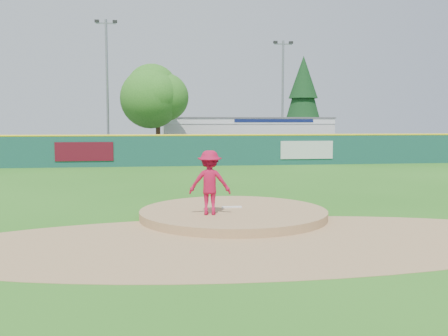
{
  "coord_description": "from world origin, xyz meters",
  "views": [
    {
      "loc": [
        -2.28,
        -14.36,
        2.79
      ],
      "look_at": [
        0.0,
        2.0,
        1.3
      ],
      "focal_mm": 40.0,
      "sensor_mm": 36.0,
      "label": 1
    }
  ],
  "objects": [
    {
      "name": "outfield_fence",
      "position": [
        0.0,
        18.0,
        1.09
      ],
      "size": [
        40.0,
        0.14,
        2.07
      ],
      "color": "#15463D",
      "rests_on": "ground"
    },
    {
      "name": "deciduous_tree",
      "position": [
        -2.0,
        25.0,
        4.55
      ],
      "size": [
        5.6,
        5.6,
        7.36
      ],
      "color": "#382314",
      "rests_on": "ground"
    },
    {
      "name": "van",
      "position": [
        2.08,
        22.24,
        0.71
      ],
      "size": [
        5.49,
        4.02,
        1.39
      ],
      "primitive_type": "imported",
      "rotation": [
        0.0,
        0.0,
        1.96
      ],
      "color": "white",
      "rests_on": "parking_lot"
    },
    {
      "name": "light_pole_left",
      "position": [
        -6.0,
        27.0,
        6.05
      ],
      "size": [
        1.75,
        0.25,
        11.0
      ],
      "color": "gray",
      "rests_on": "ground"
    },
    {
      "name": "conifer_tree",
      "position": [
        13.0,
        36.0,
        5.54
      ],
      "size": [
        4.4,
        4.4,
        9.5
      ],
      "color": "#382314",
      "rests_on": "ground"
    },
    {
      "name": "playground_slide",
      "position": [
        -13.3,
        23.45,
        0.7
      ],
      "size": [
        0.88,
        2.49,
        1.38
      ],
      "color": "blue",
      "rests_on": "ground"
    },
    {
      "name": "parking_lot",
      "position": [
        0.0,
        27.0,
        0.01
      ],
      "size": [
        44.0,
        16.0,
        0.02
      ],
      "primitive_type": "cube",
      "color": "#38383A",
      "rests_on": "ground"
    },
    {
      "name": "fence_banners",
      "position": [
        0.57,
        17.92,
        1.0
      ],
      "size": [
        18.11,
        0.04,
        1.2
      ],
      "color": "#550C19",
      "rests_on": "ground"
    },
    {
      "name": "pitchers_mound",
      "position": [
        0.0,
        0.0,
        0.0
      ],
      "size": [
        5.5,
        5.5,
        0.5
      ],
      "primitive_type": "cylinder",
      "color": "#9E774C",
      "rests_on": "ground"
    },
    {
      "name": "pitcher",
      "position": [
        -0.77,
        -0.7,
        1.14
      ],
      "size": [
        1.25,
        0.84,
        1.79
      ],
      "primitive_type": "imported",
      "rotation": [
        0.0,
        0.0,
        2.98
      ],
      "color": "#AA0E34",
      "rests_on": "pitchers_mound"
    },
    {
      "name": "pitching_rubber",
      "position": [
        0.0,
        0.3,
        0.27
      ],
      "size": [
        0.6,
        0.15,
        0.04
      ],
      "primitive_type": "cube",
      "color": "white",
      "rests_on": "pitchers_mound"
    },
    {
      "name": "infield_dirt_arc",
      "position": [
        0.0,
        -3.0,
        0.01
      ],
      "size": [
        15.4,
        15.4,
        0.01
      ],
      "primitive_type": "cylinder",
      "color": "#9E774C",
      "rests_on": "ground"
    },
    {
      "name": "pool_building_grp",
      "position": [
        6.0,
        31.99,
        1.66
      ],
      "size": [
        15.2,
        8.2,
        3.31
      ],
      "color": "silver",
      "rests_on": "ground"
    },
    {
      "name": "ground",
      "position": [
        0.0,
        0.0,
        0.0
      ],
      "size": [
        120.0,
        120.0,
        0.0
      ],
      "primitive_type": "plane",
      "color": "#286B19",
      "rests_on": "ground"
    },
    {
      "name": "light_pole_right",
      "position": [
        9.0,
        29.0,
        5.54
      ],
      "size": [
        1.75,
        0.25,
        10.0
      ],
      "color": "gray",
      "rests_on": "ground"
    }
  ]
}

